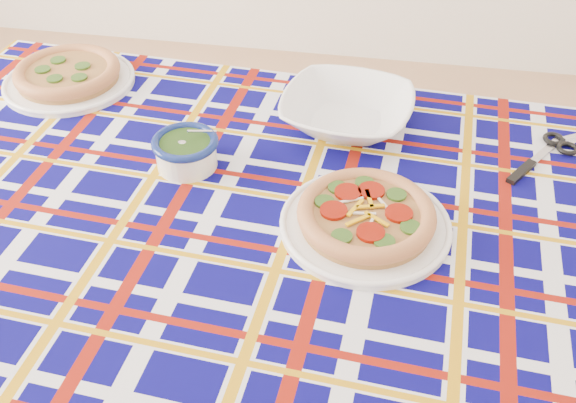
% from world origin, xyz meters
% --- Properties ---
extents(floor, '(4.00, 4.00, 0.00)m').
position_xyz_m(floor, '(0.00, 0.00, 0.00)').
color(floor, tan).
rests_on(floor, ground).
extents(dining_table, '(1.67, 1.11, 0.76)m').
position_xyz_m(dining_table, '(0.58, -0.11, 0.68)').
color(dining_table, brown).
rests_on(dining_table, floor).
extents(tablecloth, '(1.71, 1.14, 0.11)m').
position_xyz_m(tablecloth, '(0.58, -0.11, 0.71)').
color(tablecloth, '#070454').
rests_on(tablecloth, dining_table).
extents(main_focaccia_plate, '(0.33, 0.33, 0.06)m').
position_xyz_m(main_focaccia_plate, '(0.78, -0.12, 0.79)').
color(main_focaccia_plate, '#9C6937').
rests_on(main_focaccia_plate, tablecloth).
extents(pesto_bowl, '(0.14, 0.14, 0.08)m').
position_xyz_m(pesto_bowl, '(0.41, -0.00, 0.80)').
color(pesto_bowl, black).
rests_on(pesto_bowl, tablecloth).
extents(serving_bowl, '(0.31, 0.31, 0.07)m').
position_xyz_m(serving_bowl, '(0.71, 0.20, 0.80)').
color(serving_bowl, white).
rests_on(serving_bowl, tablecloth).
extents(second_focaccia_plate, '(0.35, 0.35, 0.06)m').
position_xyz_m(second_focaccia_plate, '(0.04, 0.26, 0.79)').
color(second_focaccia_plate, '#9C6937').
rests_on(second_focaccia_plate, tablecloth).
extents(table_knife, '(0.14, 0.20, 0.01)m').
position_xyz_m(table_knife, '(1.12, 0.17, 0.77)').
color(table_knife, silver).
rests_on(table_knife, tablecloth).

